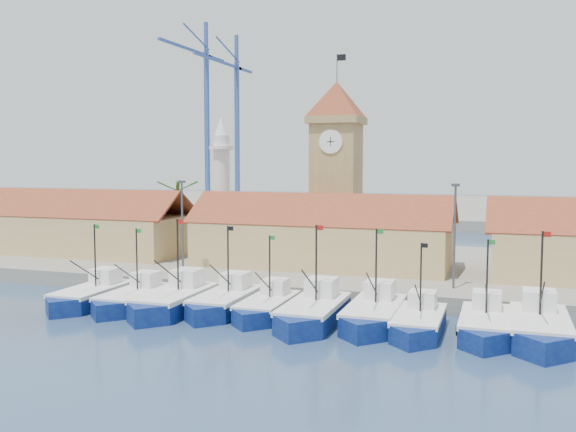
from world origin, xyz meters
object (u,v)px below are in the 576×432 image
(boat_0, at_px, (90,297))
(minaret, at_px, (222,183))
(clock_tower, at_px, (336,165))
(boat_5, at_px, (312,314))

(boat_0, xyz_separation_m, minaret, (0.64, 26.08, 8.97))
(clock_tower, bearing_deg, boat_5, -79.81)
(clock_tower, bearing_deg, boat_0, -123.00)
(boat_0, height_order, minaret, minaret)
(boat_0, bearing_deg, minaret, 88.60)
(boat_5, distance_m, minaret, 33.69)
(boat_5, xyz_separation_m, minaret, (-19.34, 26.11, 8.90))
(boat_5, bearing_deg, minaret, 126.52)
(boat_0, xyz_separation_m, boat_5, (19.97, -0.04, 0.06))
(boat_0, bearing_deg, clock_tower, 57.00)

